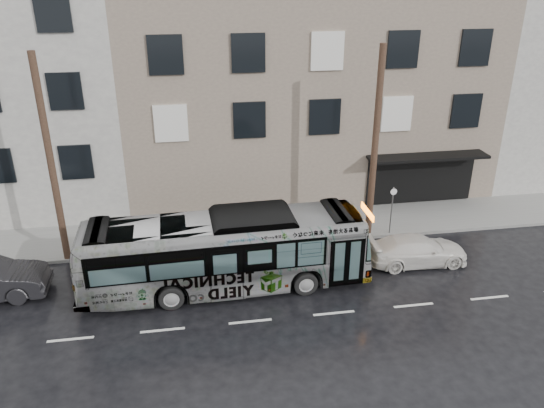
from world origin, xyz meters
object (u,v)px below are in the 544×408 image
Objects in this scene: utility_pole_rear at (51,163)px; sign_post at (391,211)px; utility_pole_front at (375,146)px; white_sedan at (417,250)px; bus at (225,252)px.

utility_pole_rear is 3.75× the size of sign_post.
utility_pole_front is 3.48m from sign_post.
sign_post is at bearing 0.00° from utility_pole_rear.
utility_pole_front is at bearing 27.25° from white_sedan.
white_sedan is at bearing -88.02° from bus.
utility_pole_front reaches higher than sign_post.
bus is 2.61× the size of white_sedan.
sign_post is (1.10, 0.00, -3.30)m from utility_pole_front.
white_sedan is at bearing -85.41° from sign_post.
utility_pole_rear is (-14.00, 0.00, 0.00)m from utility_pole_front.
utility_pole_front is 3.75× the size of sign_post.
bus is (-7.17, -3.25, -3.04)m from utility_pole_front.
bus reaches higher than sign_post.
utility_pole_front reaches higher than white_sedan.
utility_pole_front is 0.78× the size of bus.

